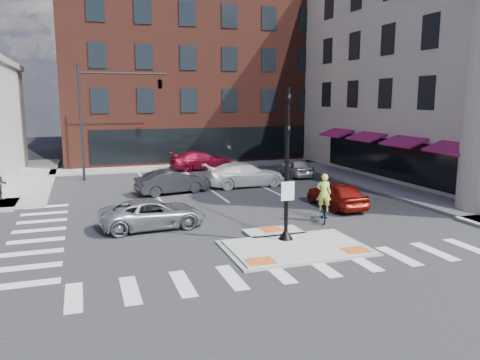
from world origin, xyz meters
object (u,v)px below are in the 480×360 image
object	(u,v)px
red_sedan	(337,194)
bg_car_silver	(295,167)
cyclist	(323,205)
white_pickup	(245,175)
bg_car_red	(201,160)
silver_suv	(153,214)
bg_car_dark	(172,182)

from	to	relation	value
red_sedan	bg_car_silver	world-z (taller)	red_sedan
red_sedan	cyclist	bearing A→B (deg)	47.65
bg_car_silver	cyclist	size ratio (longest dim) A/B	1.78
white_pickup	red_sedan	bearing A→B (deg)	-162.62
white_pickup	bg_car_red	size ratio (longest dim) A/B	1.04
red_sedan	silver_suv	bearing A→B (deg)	4.62
red_sedan	bg_car_silver	xyz separation A→B (m)	(2.24, 9.88, -0.03)
silver_suv	red_sedan	size ratio (longest dim) A/B	1.11
red_sedan	bg_car_silver	bearing A→B (deg)	-103.23
bg_car_dark	cyclist	size ratio (longest dim) A/B	1.91
red_sedan	bg_car_red	world-z (taller)	bg_car_red
silver_suv	cyclist	world-z (taller)	cyclist
red_sedan	cyclist	size ratio (longest dim) A/B	1.85
white_pickup	bg_car_dark	world-z (taller)	white_pickup
red_sedan	cyclist	distance (m)	3.01
white_pickup	bg_car_silver	bearing A→B (deg)	-63.72
bg_car_silver	bg_car_red	world-z (taller)	bg_car_red
white_pickup	cyclist	distance (m)	9.53
silver_suv	bg_car_red	world-z (taller)	bg_car_red
bg_car_dark	bg_car_red	bearing A→B (deg)	-35.96
red_sedan	bg_car_dark	bearing A→B (deg)	-41.16
silver_suv	red_sedan	distance (m)	9.75
silver_suv	cyclist	bearing A→B (deg)	-104.12
cyclist	silver_suv	bearing A→B (deg)	14.18
cyclist	bg_car_red	bearing A→B (deg)	-60.95
white_pickup	bg_car_red	world-z (taller)	white_pickup
bg_car_dark	bg_car_red	world-z (taller)	bg_car_red
bg_car_silver	white_pickup	bearing A→B (deg)	29.90
bg_car_red	bg_car_dark	bearing A→B (deg)	150.76
bg_car_red	cyclist	world-z (taller)	cyclist
bg_car_silver	bg_car_red	distance (m)	7.90
bg_car_red	cyclist	bearing A→B (deg)	-179.95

